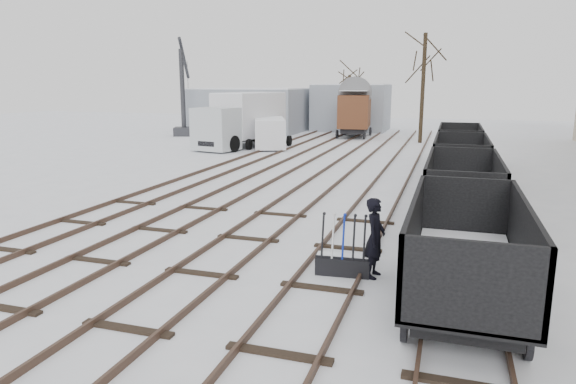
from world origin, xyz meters
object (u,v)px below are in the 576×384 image
object	(u,v)px
lorry	(242,119)
panel_van	(270,132)
ground_frame	(343,263)
worker	(375,238)
box_van_wagon	(355,110)
crane	(184,110)
freight_wagon_a	(465,268)

from	to	relation	value
lorry	panel_van	xyz separation A→B (m)	(2.12, -0.04, -0.90)
ground_frame	worker	world-z (taller)	worker
box_van_wagon	crane	size ratio (longest dim) A/B	0.65
panel_van	worker	bearing A→B (deg)	-85.88
freight_wagon_a	crane	size ratio (longest dim) A/B	0.66
crane	panel_van	bearing A→B (deg)	-51.73
worker	panel_van	size ratio (longest dim) A/B	0.37
box_van_wagon	lorry	distance (m)	11.35
worker	crane	distance (m)	35.81
freight_wagon_a	panel_van	size ratio (longest dim) A/B	1.06
worker	ground_frame	bearing A→B (deg)	103.74
worker	panel_van	bearing A→B (deg)	31.38
freight_wagon_a	panel_van	bearing A→B (deg)	118.09
lorry	panel_van	size ratio (longest dim) A/B	1.70
ground_frame	freight_wagon_a	bearing A→B (deg)	-26.15
lorry	ground_frame	bearing A→B (deg)	-49.95
worker	freight_wagon_a	xyz separation A→B (m)	(2.00, -1.20, -0.10)
ground_frame	lorry	size ratio (longest dim) A/B	0.17
worker	panel_van	distance (m)	25.33
lorry	worker	bearing A→B (deg)	-48.44
lorry	panel_van	distance (m)	2.31
worker	lorry	xyz separation A→B (m)	(-12.98, 22.93, 1.03)
panel_van	ground_frame	bearing A→B (deg)	-87.49
worker	lorry	world-z (taller)	lorry
worker	lorry	bearing A→B (deg)	35.51
lorry	crane	size ratio (longest dim) A/B	1.06
ground_frame	panel_van	bearing A→B (deg)	109.57
worker	panel_van	world-z (taller)	panel_van
box_van_wagon	lorry	xyz separation A→B (m)	(-6.52, -9.28, -0.31)
freight_wagon_a	crane	distance (m)	37.97
freight_wagon_a	box_van_wagon	world-z (taller)	box_van_wagon
panel_van	crane	xyz separation A→B (m)	(-10.14, 6.10, 1.11)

